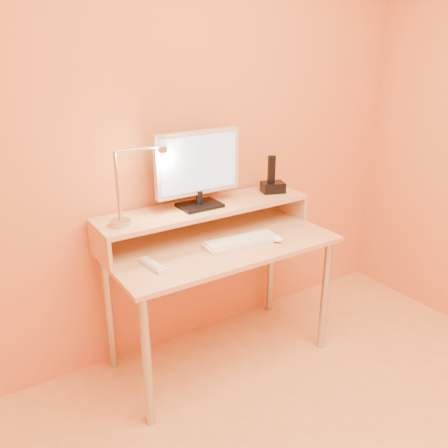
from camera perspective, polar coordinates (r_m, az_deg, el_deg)
wall_back at (r=2.52m, az=-4.47°, el=11.33°), size 3.00×0.04×2.50m
desk_leg_fl at (r=2.19m, az=-9.56°, el=-16.65°), size 0.04×0.04×0.69m
desk_leg_fr at (r=2.71m, az=12.45°, el=-8.74°), size 0.04×0.04×0.69m
desk_leg_bl at (r=2.58m, az=-14.11°, el=-10.61°), size 0.04×0.04×0.69m
desk_leg_br at (r=3.04m, az=5.84°, el=-4.93°), size 0.04×0.04×0.69m
desk_lower at (r=2.41m, az=-0.47°, el=-2.56°), size 1.20×0.60×0.02m
shelf_riser_left at (r=2.28m, az=-15.21°, el=-2.58°), size 0.02×0.30×0.14m
shelf_riser_right at (r=2.83m, az=8.07°, el=2.58°), size 0.02×0.30×0.14m
desk_shelf at (r=2.47m, az=-2.34°, el=2.02°), size 1.20×0.30×0.02m
monitor_foot at (r=2.45m, az=-3.05°, el=2.35°), size 0.22×0.16×0.02m
monitor_neck at (r=2.44m, az=-3.07°, el=3.33°), size 0.04×0.04×0.07m
monitor_panel at (r=2.39m, az=-3.27°, el=7.61°), size 0.49×0.04×0.33m
monitor_back at (r=2.41m, az=-3.55°, el=7.72°), size 0.44×0.02×0.28m
monitor_screen at (r=2.38m, az=-3.05°, el=7.52°), size 0.44×0.01×0.29m
lamp_base at (r=2.25m, az=-12.75°, el=0.16°), size 0.10×0.10×0.02m
lamp_post at (r=2.19m, az=-13.12°, el=4.50°), size 0.01×0.01×0.33m
lamp_arm at (r=2.19m, az=-10.51°, el=9.17°), size 0.24×0.01×0.01m
lamp_head at (r=2.24m, az=-7.63°, el=9.20°), size 0.04×0.04×0.03m
lamp_bulb at (r=2.25m, az=-7.61°, el=8.80°), size 0.03×0.03×0.00m
phone_dock at (r=2.71m, az=6.09°, el=4.58°), size 0.16×0.14×0.06m
phone_handset at (r=2.67m, az=5.93°, el=6.79°), size 0.05×0.04×0.16m
phone_led at (r=2.70m, az=7.51°, el=4.45°), size 0.01×0.00×0.04m
keyboard at (r=2.38m, az=2.17°, el=-2.28°), size 0.41×0.16×0.02m
mouse at (r=2.43m, az=6.40°, el=-1.72°), size 0.06×0.11×0.04m
remote_control at (r=2.17m, az=-8.90°, el=-5.08°), size 0.07×0.18×0.02m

